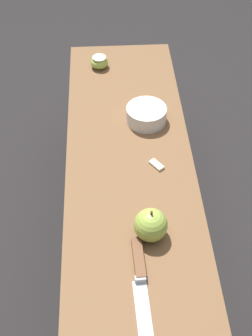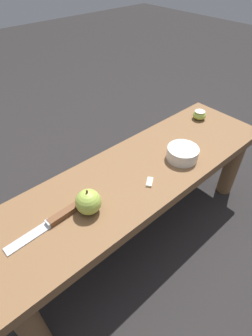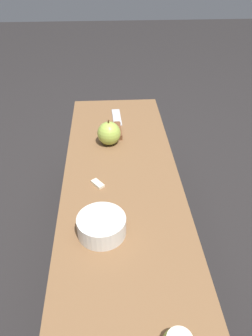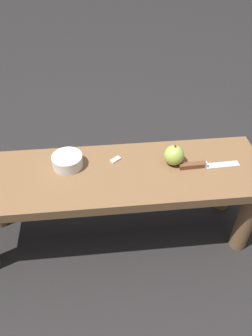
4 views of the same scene
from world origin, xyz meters
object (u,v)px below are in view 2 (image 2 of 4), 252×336
Objects in this scene: knife at (55,220)px; bowl at (182,153)px; apple_whole at (88,202)px; wooden_bench at (137,186)px; apple_cut at (199,115)px.

knife is 2.02× the size of bowl.
wooden_bench is at bearing 7.85° from apple_whole.
knife is at bearing -179.96° from wooden_bench.
wooden_bench is 13.16× the size of apple_whole.
bowl is at bearing -18.73° from wooden_bench.
bowl is (-0.29, -0.14, 0.00)m from apple_cut.
apple_whole is at bearing 159.89° from knife.
apple_whole is at bearing 176.38° from bowl.
bowl is at bearing -154.98° from apple_cut.
apple_whole is at bearing -172.15° from wooden_bench.
knife is 0.11m from apple_whole.
wooden_bench is 9.96× the size of bowl.
apple_whole is 1.51× the size of apple_cut.
apple_cut is at bearing 8.73° from apple_whole.
apple_cut is at bearing -176.87° from knife.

